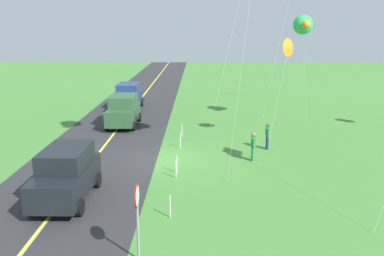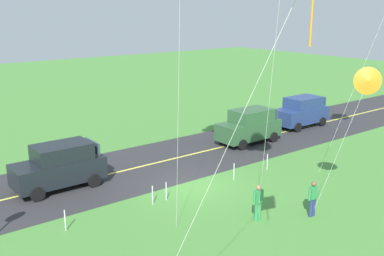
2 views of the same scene
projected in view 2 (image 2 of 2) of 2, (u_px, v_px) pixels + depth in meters
name	position (u px, v px, depth m)	size (l,w,h in m)	color
ground_plane	(190.00, 187.00, 22.86)	(120.00, 120.00, 0.10)	#478438
asphalt_road	(148.00, 165.00, 25.91)	(120.00, 7.00, 0.00)	#2D2D30
road_centre_stripe	(148.00, 165.00, 25.91)	(120.00, 0.16, 0.00)	#E5E04C
car_suv_foreground	(60.00, 166.00, 22.36)	(4.40, 2.12, 2.24)	black
car_parked_west_near	(249.00, 126.00, 29.98)	(4.40, 2.12, 2.24)	#2D5633
car_parked_west_far	(301.00, 111.00, 34.10)	(4.40, 2.12, 2.24)	navy
person_adult_near	(313.00, 197.00, 19.33)	(0.58, 0.22, 1.60)	navy
person_adult_companion	(258.00, 201.00, 18.93)	(0.58, 0.22, 1.60)	#338C4C
kite_red_low	(368.00, 81.00, 17.81)	(1.77, 1.76, 6.49)	silver
fence_post_0	(267.00, 162.00, 25.05)	(0.05, 0.05, 0.90)	silver
fence_post_1	(234.00, 172.00, 23.57)	(0.05, 0.05, 0.90)	silver
fence_post_2	(166.00, 191.00, 21.05)	(0.05, 0.05, 0.90)	silver
fence_post_3	(153.00, 195.00, 20.61)	(0.05, 0.05, 0.90)	silver
fence_post_4	(65.00, 220.00, 18.15)	(0.05, 0.05, 0.90)	silver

